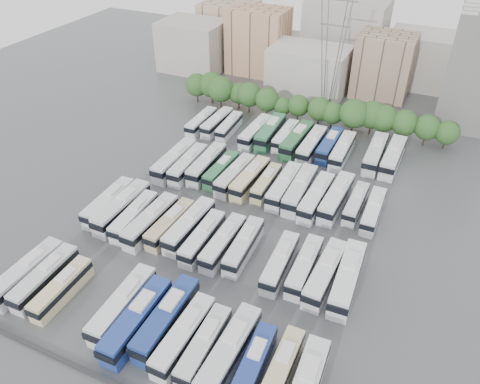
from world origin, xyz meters
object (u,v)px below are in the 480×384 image
at_px(bus_r2_s11, 336,198).
at_px(bus_r3_s12, 375,153).
at_px(bus_r0_s1, 45,277).
at_px(bus_r2_s13, 373,211).
at_px(bus_r1_s7, 223,243).
at_px(bus_r3_s8, 312,145).
at_px(bus_r1_s13, 347,278).
at_px(bus_r3_s5, 270,132).
at_px(electricity_pylon, 334,36).
at_px(bus_r0_s0, 27,272).
at_px(apartment_tower, 480,70).
at_px(bus_r3_s7, 297,140).
at_px(bus_r3_s6, 285,136).
at_px(bus_r0_s6, 137,320).
at_px(bus_r0_s2, 62,289).
at_px(bus_r0_s8, 184,336).
at_px(bus_r0_s7, 167,318).
at_px(bus_r1_s1, 122,207).
at_px(bus_r1_s2, 134,216).
at_px(bus_r2_s3, 207,164).
at_px(bus_r2_s2, 188,164).
at_px(bus_r2_s10, 316,197).
at_px(bus_r2_s9, 300,189).
at_px(bus_r3_s13, 393,157).
at_px(bus_r0_s10, 229,352).
at_px(bus_r2_s1, 175,160).
at_px(bus_r2_s4, 221,170).
at_px(bus_r2_s7, 266,183).
at_px(bus_r0_s12, 281,369).
at_px(bus_r2_s5, 235,175).
at_px(bus_r3_s0, 201,122).
at_px(bus_r3_s2, 229,126).
at_px(bus_r1_s10, 280,262).
at_px(bus_r1_s5, 189,226).
at_px(bus_r1_s6, 203,238).
at_px(bus_r3_s9, 330,145).
at_px(bus_r1_s8, 244,246).
at_px(bus_r1_s12, 325,273).
at_px(bus_r3_s4, 256,132).
at_px(bus_r2_s8, 284,186).
at_px(bus_r1_s0, 109,202).
at_px(bus_r3_s1, 217,122).
at_px(bus_r1_s11, 305,266).
at_px(bus_r2_s6, 250,178).
at_px(bus_r3_s10, 342,150).
at_px(bus_r0_s9, 204,346).

distance_m(bus_r2_s11, bus_r3_s12, 18.73).
height_order(bus_r0_s1, bus_r2_s13, bus_r0_s1).
distance_m(bus_r1_s7, bus_r3_s8, 35.60).
relative_size(bus_r1_s13, bus_r3_s5, 1.02).
bearing_deg(electricity_pylon, bus_r0_s0, -107.42).
distance_m(apartment_tower, bus_r3_s7, 44.52).
bearing_deg(bus_r3_s6, bus_r0_s6, -90.22).
xyz_separation_m(bus_r0_s2, bus_r0_s8, (19.92, 0.16, 0.20)).
distance_m(apartment_tower, bus_r0_s7, 88.08).
bearing_deg(bus_r1_s1, bus_r1_s2, -16.35).
height_order(bus_r0_s1, bus_r2_s3, bus_r2_s3).
xyz_separation_m(bus_r0_s2, bus_r2_s2, (-0.15, 36.11, 0.22)).
bearing_deg(bus_r1_s13, bus_r0_s1, -158.02).
bearing_deg(bus_r2_s10, bus_r2_s9, 166.35).
bearing_deg(bus_r3_s13, bus_r1_s13, -88.68).
height_order(bus_r0_s10, bus_r2_s1, bus_r2_s1).
relative_size(bus_r2_s4, bus_r2_s7, 1.04).
bearing_deg(bus_r0_s12, bus_r0_s8, -176.60).
height_order(bus_r1_s2, bus_r2_s5, bus_r2_s5).
height_order(bus_r2_s4, bus_r3_s0, bus_r3_s0).
relative_size(bus_r2_s11, bus_r3_s2, 1.21).
distance_m(bus_r0_s1, bus_r0_s7, 20.11).
height_order(bus_r1_s10, bus_r2_s5, bus_r2_s5).
bearing_deg(bus_r0_s0, bus_r2_s11, 46.39).
bearing_deg(bus_r0_s6, bus_r2_s5, 94.13).
xyz_separation_m(bus_r0_s2, bus_r1_s5, (9.64, 19.52, 0.26)).
distance_m(bus_r0_s2, bus_r1_s6, 22.08).
bearing_deg(bus_r3_s9, bus_r2_s7, -109.49).
bearing_deg(bus_r3_s8, bus_r1_s8, -89.36).
height_order(bus_r1_s5, bus_r1_s12, bus_r1_s12).
bearing_deg(bus_r0_s7, bus_r3_s2, 106.62).
relative_size(electricity_pylon, bus_r1_s2, 2.79).
distance_m(bus_r1_s1, bus_r3_s6, 40.37).
xyz_separation_m(bus_r0_s10, bus_r3_s4, (-19.60, 53.90, -0.09)).
bearing_deg(bus_r1_s1, bus_r1_s5, 3.44).
distance_m(bus_r0_s2, bus_r1_s7, 24.59).
bearing_deg(bus_r2_s8, bus_r2_s5, -177.94).
xyz_separation_m(bus_r0_s12, bus_r3_s7, (-16.58, 53.35, 0.37)).
relative_size(bus_r1_s0, bus_r2_s4, 1.12).
distance_m(bus_r0_s6, bus_r2_s3, 39.33).
distance_m(bus_r3_s0, bus_r3_s1, 3.70).
relative_size(bus_r2_s3, bus_r3_s9, 1.05).
xyz_separation_m(bus_r1_s5, bus_r2_s8, (10.18, 17.40, -0.00)).
relative_size(bus_r3_s1, bus_r3_s6, 1.03).
bearing_deg(bus_r1_s7, bus_r3_s9, 80.39).
distance_m(electricity_pylon, bus_r1_s11, 60.02).
relative_size(bus_r0_s0, bus_r2_s4, 1.15).
bearing_deg(bus_r2_s8, bus_r2_s6, -178.43).
bearing_deg(bus_r1_s11, bus_r3_s10, 94.77).
bearing_deg(bus_r2_s3, bus_r0_s9, -63.47).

